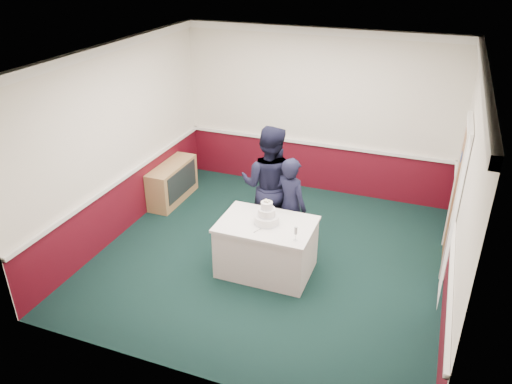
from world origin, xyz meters
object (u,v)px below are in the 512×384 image
(wedding_cake, at_px, (267,216))
(person_woman, at_px, (290,206))
(sideboard, at_px, (173,182))
(person_man, at_px, (269,185))
(champagne_flute, at_px, (296,231))
(cake_table, at_px, (266,247))
(cake_knife, at_px, (259,230))

(wedding_cake, distance_m, person_woman, 0.67)
(sideboard, relative_size, person_man, 0.63)
(wedding_cake, bearing_deg, person_woman, 77.03)
(sideboard, relative_size, wedding_cake, 3.30)
(champagne_flute, bearing_deg, person_man, 124.02)
(cake_table, height_order, person_woman, person_woman)
(cake_knife, relative_size, person_man, 0.12)
(person_man, height_order, person_woman, person_man)
(person_woman, bearing_deg, sideboard, 3.86)
(person_man, bearing_deg, cake_table, 104.28)
(wedding_cake, bearing_deg, cake_knife, -98.53)
(sideboard, bearing_deg, person_woman, -18.50)
(champagne_flute, distance_m, person_man, 1.36)
(person_man, distance_m, person_woman, 0.49)
(cake_table, height_order, person_man, person_man)
(cake_table, distance_m, person_woman, 0.75)
(cake_knife, relative_size, champagne_flute, 1.07)
(cake_knife, height_order, champagne_flute, champagne_flute)
(cake_table, bearing_deg, person_woman, 77.03)
(sideboard, distance_m, cake_table, 2.76)
(sideboard, height_order, cake_table, cake_table)
(cake_knife, bearing_deg, person_man, 126.55)
(person_woman, bearing_deg, wedding_cake, 99.38)
(cake_table, relative_size, wedding_cake, 3.63)
(cake_table, height_order, cake_knife, cake_knife)
(cake_knife, relative_size, person_woman, 0.14)
(wedding_cake, bearing_deg, cake_table, -90.00)
(sideboard, relative_size, person_woman, 0.78)
(wedding_cake, distance_m, champagne_flute, 0.57)
(cake_knife, height_order, person_woman, person_woman)
(sideboard, distance_m, wedding_cake, 2.82)
(champagne_flute, xyz_separation_m, person_woman, (-0.35, 0.92, -0.16))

